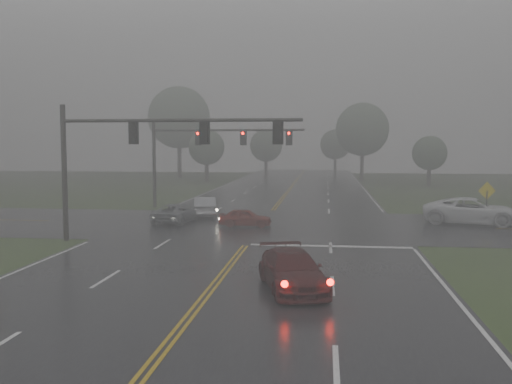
# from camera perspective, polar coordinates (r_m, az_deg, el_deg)

# --- Properties ---
(ground) EXTENTS (180.00, 180.00, 0.00)m
(ground) POSITION_cam_1_polar(r_m,az_deg,el_deg) (16.99, -7.94, -13.83)
(ground) COLOR #31451D
(ground) RESTS_ON ground
(main_road) EXTENTS (18.00, 160.00, 0.02)m
(main_road) POSITION_cam_1_polar(r_m,az_deg,el_deg) (36.19, 0.24, -3.75)
(main_road) COLOR black
(main_road) RESTS_ON ground
(cross_street) EXTENTS (120.00, 14.00, 0.02)m
(cross_street) POSITION_cam_1_polar(r_m,az_deg,el_deg) (38.16, 0.59, -3.30)
(cross_street) COLOR black
(cross_street) RESTS_ON ground
(stop_bar) EXTENTS (8.50, 0.50, 0.01)m
(stop_bar) POSITION_cam_1_polar(r_m,az_deg,el_deg) (30.43, 7.47, -5.44)
(stop_bar) COLOR silver
(stop_bar) RESTS_ON ground
(sedan_maroon) EXTENTS (3.26, 5.29, 1.43)m
(sedan_maroon) POSITION_cam_1_polar(r_m,az_deg,el_deg) (21.53, 3.64, -9.75)
(sedan_maroon) COLOR #3C0B0B
(sedan_maroon) RESTS_ON ground
(sedan_red) EXTENTS (3.46, 1.43, 1.17)m
(sedan_red) POSITION_cam_1_polar(r_m,az_deg,el_deg) (37.28, -1.07, -3.49)
(sedan_red) COLOR maroon
(sedan_red) RESTS_ON ground
(sedan_silver) EXTENTS (2.51, 4.71, 1.48)m
(sedan_silver) POSITION_cam_1_polar(r_m,az_deg,el_deg) (42.47, -5.11, -2.48)
(sedan_silver) COLOR #A7A9AF
(sedan_silver) RESTS_ON ground
(car_grey) EXTENTS (2.63, 4.87, 1.30)m
(car_grey) POSITION_cam_1_polar(r_m,az_deg,el_deg) (39.52, -7.98, -3.06)
(car_grey) COLOR slate
(car_grey) RESTS_ON ground
(pickup_white) EXTENTS (6.96, 4.60, 1.78)m
(pickup_white) POSITION_cam_1_polar(r_m,az_deg,el_deg) (40.95, 20.82, -3.06)
(pickup_white) COLOR white
(pickup_white) RESTS_ON ground
(signal_gantry_near) EXTENTS (13.34, 0.33, 7.56)m
(signal_gantry_near) POSITION_cam_1_polar(r_m,az_deg,el_deg) (31.77, -12.01, 4.54)
(signal_gantry_near) COLOR black
(signal_gantry_near) RESTS_ON ground
(signal_gantry_far) EXTENTS (12.80, 0.38, 7.40)m
(signal_gantry_far) POSITION_cam_1_polar(r_m,az_deg,el_deg) (47.92, -5.66, 4.58)
(signal_gantry_far) COLOR black
(signal_gantry_far) RESTS_ON ground
(sign_diamond_east) EXTENTS (1.18, 0.32, 2.89)m
(sign_diamond_east) POSITION_cam_1_polar(r_m,az_deg,el_deg) (40.92, 22.08, -0.36)
(sign_diamond_east) COLOR black
(sign_diamond_east) RESTS_ON ground
(tree_nw_a) EXTENTS (5.05, 5.05, 7.41)m
(tree_nw_a) POSITION_cam_1_polar(r_m,az_deg,el_deg) (80.60, -4.96, 4.47)
(tree_nw_a) COLOR #322820
(tree_nw_a) RESTS_ON ground
(tree_ne_a) EXTENTS (7.70, 7.70, 11.30)m
(tree_ne_a) POSITION_cam_1_polar(r_m,az_deg,el_deg) (84.50, 10.60, 6.18)
(tree_ne_a) COLOR #322820
(tree_ne_a) RESTS_ON ground
(tree_n_mid) EXTENTS (5.26, 5.26, 7.72)m
(tree_n_mid) POSITION_cam_1_polar(r_m,az_deg,el_deg) (92.55, 1.01, 4.67)
(tree_n_mid) COLOR #322820
(tree_n_mid) RESTS_ON ground
(tree_e_near) EXTENTS (4.34, 4.34, 6.38)m
(tree_e_near) POSITION_cam_1_polar(r_m,az_deg,el_deg) (75.24, 16.96, 3.73)
(tree_e_near) COLOR #322820
(tree_e_near) RESTS_ON ground
(tree_nw_b) EXTENTS (9.79, 9.79, 14.37)m
(tree_nw_b) POSITION_cam_1_polar(r_m,az_deg,el_deg) (91.22, -7.70, 7.39)
(tree_nw_b) COLOR #322820
(tree_nw_b) RESTS_ON ground
(tree_n_far) EXTENTS (5.40, 5.40, 7.93)m
(tree_n_far) POSITION_cam_1_polar(r_m,az_deg,el_deg) (102.07, 7.94, 4.73)
(tree_n_far) COLOR #322820
(tree_n_far) RESTS_ON ground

